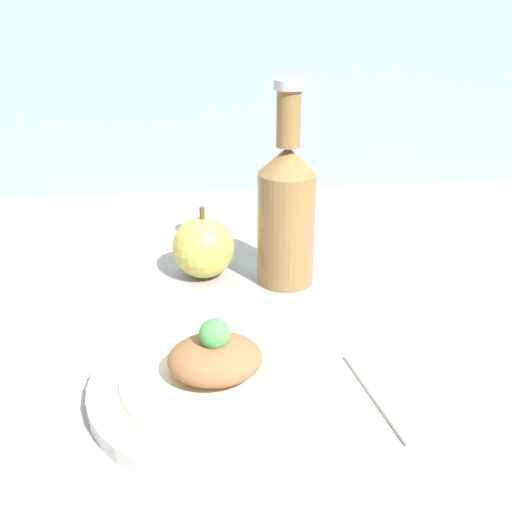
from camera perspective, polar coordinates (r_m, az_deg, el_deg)
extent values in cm
cube|color=gray|center=(72.86, 2.42, -8.37)|extent=(180.00, 110.00, 4.00)
cylinder|color=silver|center=(61.57, -3.81, -12.21)|extent=(25.31, 25.31, 1.76)
torus|color=silver|center=(61.20, -3.83, -11.75)|extent=(24.51, 24.51, 1.23)
cylinder|color=beige|center=(60.93, -3.84, -11.40)|extent=(18.95, 18.95, 0.40)
ellipsoid|color=brown|center=(59.67, -3.90, -9.72)|extent=(9.38, 7.97, 3.94)
sphere|color=#4CA34C|center=(58.08, -3.98, -7.39)|extent=(3.03, 3.03, 3.03)
cylinder|color=olive|center=(79.78, 2.88, 2.61)|extent=(7.64, 7.64, 15.38)
cone|color=olive|center=(76.69, 3.03, 9.13)|extent=(7.64, 7.64, 3.44)
cylinder|color=olive|center=(75.43, 3.12, 12.94)|extent=(3.06, 3.06, 7.01)
cylinder|color=#B7B7BC|center=(74.68, 3.20, 16.02)|extent=(3.82, 3.82, 1.20)
sphere|color=gold|center=(82.75, -5.02, 0.82)|extent=(8.55, 8.55, 8.55)
cylinder|color=brown|center=(80.85, -5.15, 4.02)|extent=(0.68, 0.68, 1.92)
cube|color=beige|center=(65.89, 18.01, -11.28)|extent=(19.42, 16.61, 0.80)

